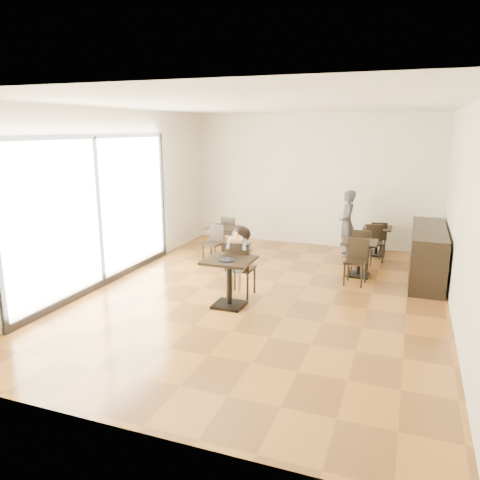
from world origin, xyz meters
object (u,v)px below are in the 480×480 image
at_px(adult_patron, 347,224).
at_px(chair_left_a, 231,233).
at_px(child, 241,262).
at_px(cafe_table_mid, 359,259).
at_px(child_chair, 241,269).
at_px(cafe_table_left, 223,241).
at_px(child_table, 229,283).
at_px(chair_mid_a, 362,249).
at_px(cafe_table_back, 377,241).
at_px(chair_back_a, 377,238).
at_px(chair_left_b, 213,244).
at_px(chair_mid_b, 356,263).
at_px(chair_back_b, 375,244).

xyz_separation_m(adult_patron, chair_left_a, (-2.63, -0.44, -0.34)).
height_order(child, cafe_table_mid, child).
distance_m(child_chair, cafe_table_left, 2.63).
xyz_separation_m(child_table, chair_mid_a, (1.78, 2.94, 0.02)).
height_order(child_chair, cafe_table_back, child_chair).
distance_m(child_chair, adult_patron, 3.55).
bearing_deg(chair_left_a, chair_mid_a, -178.19).
height_order(adult_patron, chair_back_a, adult_patron).
height_order(cafe_table_left, chair_left_b, chair_left_b).
bearing_deg(chair_left_b, chair_left_a, 100.22).
bearing_deg(cafe_table_left, child, -60.63).
relative_size(cafe_table_mid, chair_back_a, 0.89).
relative_size(child_table, child, 0.66).
bearing_deg(cafe_table_back, chair_left_a, -167.35).
bearing_deg(chair_mid_b, chair_mid_a, 95.65).
relative_size(cafe_table_mid, chair_mid_b, 0.83).
distance_m(cafe_table_left, chair_back_a, 3.53).
bearing_deg(child, chair_left_b, 126.52).
bearing_deg(chair_left_b, chair_mid_a, 22.09).
bearing_deg(child_table, cafe_table_back, 64.26).
distance_m(cafe_table_mid, chair_mid_b, 0.55).
bearing_deg(cafe_table_mid, chair_back_a, 83.38).
xyz_separation_m(child_table, chair_back_b, (1.99, 3.58, -0.01)).
xyz_separation_m(child, adult_patron, (1.34, 3.28, 0.14)).
height_order(adult_patron, cafe_table_left, adult_patron).
relative_size(cafe_table_mid, chair_back_b, 0.89).
distance_m(cafe_table_back, chair_back_b, 0.55).
relative_size(child_chair, chair_mid_a, 1.15).
relative_size(adult_patron, chair_left_a, 1.84).
height_order(child_table, child, child).
height_order(child_chair, cafe_table_mid, child_chair).
distance_m(child, chair_mid_b, 2.21).
bearing_deg(child, child_table, -90.00).
bearing_deg(cafe_table_mid, chair_mid_a, 90.00).
relative_size(child, chair_left_a, 1.50).
xyz_separation_m(child, chair_back_b, (1.99, 3.03, -0.22)).
distance_m(chair_mid_b, chair_left_b, 3.11).
bearing_deg(cafe_table_back, child, -119.08).
bearing_deg(chair_left_b, cafe_table_left, 100.22).
bearing_deg(chair_left_a, chair_back_a, -156.69).
xyz_separation_m(child_chair, cafe_table_mid, (1.78, 1.84, -0.13)).
xyz_separation_m(adult_patron, chair_mid_a, (0.45, -0.89, -0.33)).
height_order(cafe_table_back, chair_back_a, chair_back_a).
distance_m(child, chair_left_b, 2.18).
bearing_deg(chair_mid_b, chair_left_b, 177.25).
relative_size(cafe_table_mid, cafe_table_left, 1.03).
height_order(chair_mid_a, chair_back_b, chair_mid_a).
height_order(child_table, adult_patron, adult_patron).
distance_m(cafe_table_mid, cafe_table_back, 1.75).
relative_size(child, chair_mid_a, 1.45).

